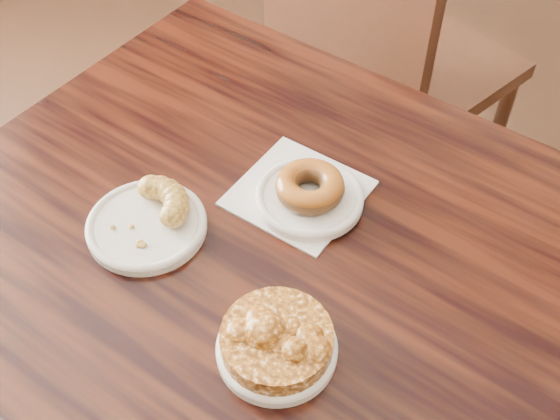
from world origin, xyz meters
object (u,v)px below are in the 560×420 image
Objects in this scene: apple_fritter at (277,337)px; glazed_donut at (310,187)px; chair_far at (398,65)px; cruller_fragment at (144,215)px; cafe_table at (242,390)px.

glazed_donut is at bearing 114.77° from apple_fritter.
apple_fritter is at bearing 121.93° from chair_far.
cruller_fragment is (-0.25, 0.05, -0.01)m from apple_fritter.
cruller_fragment reaches higher than cafe_table.
apple_fritter reaches higher than cruller_fragment.
glazed_donut is 0.24m from apple_fritter.
cafe_table is at bearing 14.49° from cruller_fragment.
cafe_table is 9.34× the size of glazed_donut.
chair_far reaches higher than cafe_table.
apple_fritter reaches higher than cafe_table.
glazed_donut is at bearing 120.02° from chair_far.
chair_far reaches higher than cruller_fragment.
chair_far is at bearing 106.82° from glazed_donut.
apple_fritter is at bearing -31.19° from cafe_table.
glazed_donut is at bearing 47.62° from cruller_fragment.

